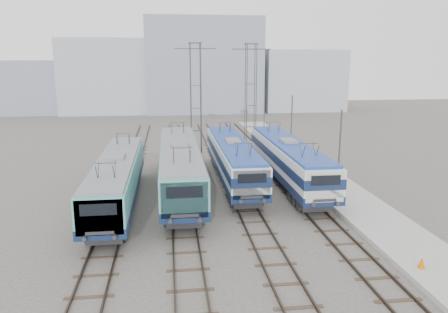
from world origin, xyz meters
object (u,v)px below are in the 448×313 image
(locomotive_far_right, at_px, (288,158))
(safety_cone, at_px, (422,263))
(locomotive_center_right, at_px, (233,158))
(mast_mid, at_px, (291,132))
(mast_front, at_px, (339,160))
(catenary_tower_west, at_px, (196,93))
(mast_rear, at_px, (264,116))
(catenary_tower_east, at_px, (251,91))
(locomotive_center_left, at_px, (180,165))
(locomotive_far_left, at_px, (117,178))

(locomotive_far_right, relative_size, safety_cone, 30.42)
(locomotive_center_right, bearing_deg, mast_mid, 36.99)
(mast_front, bearing_deg, locomotive_center_right, 131.34)
(locomotive_far_right, bearing_deg, catenary_tower_west, 115.97)
(mast_mid, distance_m, mast_rear, 12.00)
(catenary_tower_east, xyz_separation_m, mast_front, (2.10, -22.00, -3.14))
(locomotive_center_left, distance_m, mast_front, 11.89)
(locomotive_far_left, distance_m, locomotive_center_left, 5.14)
(catenary_tower_west, xyz_separation_m, mast_rear, (8.60, 4.00, -3.14))
(mast_rear, bearing_deg, catenary_tower_west, -155.06)
(locomotive_center_right, bearing_deg, catenary_tower_west, 99.98)
(catenary_tower_east, height_order, mast_rear, catenary_tower_east)
(locomotive_far_right, height_order, catenary_tower_east, catenary_tower_east)
(locomotive_center_right, xyz_separation_m, catenary_tower_west, (-2.25, 12.78, 4.42))
(locomotive_center_left, distance_m, catenary_tower_west, 16.02)
(locomotive_far_left, xyz_separation_m, mast_front, (15.35, -2.26, 1.34))
(locomotive_far_left, xyz_separation_m, catenary_tower_west, (6.75, 17.74, 4.48))
(locomotive_far_left, xyz_separation_m, locomotive_center_right, (9.00, 4.96, 0.06))
(catenary_tower_west, bearing_deg, mast_front, -66.73)
(locomotive_center_right, relative_size, safety_cone, 29.70)
(mast_rear, bearing_deg, locomotive_far_left, -125.22)
(catenary_tower_east, bearing_deg, catenary_tower_west, -162.90)
(safety_cone, bearing_deg, catenary_tower_west, 107.03)
(catenary_tower_west, height_order, safety_cone, catenary_tower_west)
(mast_mid, xyz_separation_m, safety_cone, (0.53, -21.79, -2.91))
(catenary_tower_east, height_order, mast_mid, catenary_tower_east)
(locomotive_center_left, bearing_deg, locomotive_far_right, 8.94)
(locomotive_center_left, xyz_separation_m, mast_rear, (10.85, 19.27, 1.16))
(locomotive_far_right, xyz_separation_m, mast_front, (1.85, -6.14, 1.23))
(mast_front, xyz_separation_m, mast_mid, (0.00, 12.00, 0.00))
(locomotive_far_right, height_order, mast_front, mast_front)
(locomotive_center_right, bearing_deg, locomotive_far_right, -13.40)
(catenary_tower_west, xyz_separation_m, safety_cone, (9.13, -29.79, -6.05))
(catenary_tower_west, relative_size, safety_cone, 20.50)
(locomotive_far_left, bearing_deg, locomotive_far_right, 16.06)
(locomotive_center_left, bearing_deg, safety_cone, -51.92)
(locomotive_center_left, bearing_deg, catenary_tower_east, 63.13)
(locomotive_far_left, relative_size, mast_front, 2.47)
(locomotive_far_right, height_order, mast_rear, mast_rear)
(locomotive_far_left, xyz_separation_m, safety_cone, (15.88, -12.05, -1.57))
(locomotive_far_left, relative_size, catenary_tower_east, 1.44)
(locomotive_center_left, relative_size, safety_cone, 32.25)
(locomotive_far_left, xyz_separation_m, mast_rear, (15.35, 21.74, 1.34))
(mast_rear, bearing_deg, locomotive_far_right, -95.92)
(locomotive_far_left, height_order, mast_front, mast_front)
(locomotive_center_right, distance_m, mast_mid, 8.05)
(locomotive_far_right, relative_size, catenary_tower_east, 1.48)
(locomotive_far_left, relative_size, locomotive_far_right, 0.97)
(locomotive_center_right, bearing_deg, safety_cone, -67.99)
(mast_rear, bearing_deg, locomotive_center_right, -110.72)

